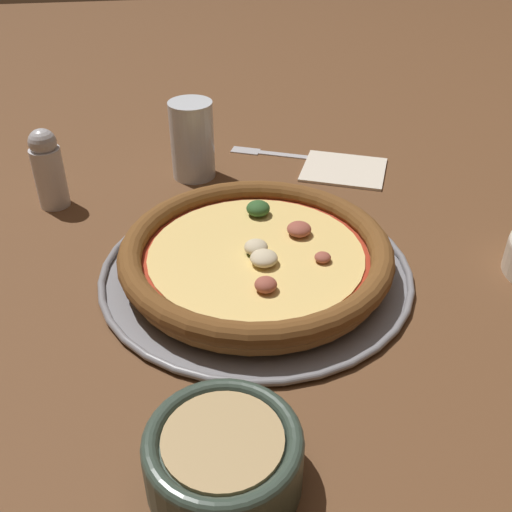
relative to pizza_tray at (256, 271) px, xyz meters
name	(u,v)px	position (x,y,z in m)	size (l,w,h in m)	color
ground_plane	(256,274)	(0.00, 0.00, 0.00)	(3.00, 3.00, 0.00)	brown
pizza_tray	(256,271)	(0.00, 0.00, 0.00)	(0.36, 0.36, 0.01)	gray
pizza	(256,254)	(0.00, 0.00, 0.02)	(0.31, 0.31, 0.04)	#A86B33
bowl_near	(224,456)	(-0.06, -0.26, 0.02)	(0.12, 0.12, 0.05)	#334238
drinking_cup	(192,140)	(-0.06, 0.26, 0.05)	(0.06, 0.06, 0.11)	silver
napkin	(344,168)	(0.17, 0.24, 0.00)	(0.15, 0.14, 0.01)	beige
fork	(285,155)	(0.09, 0.31, 0.00)	(0.19, 0.09, 0.00)	#B7B7BC
pepper_shaker	(48,169)	(-0.25, 0.20, 0.05)	(0.04, 0.04, 0.11)	silver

